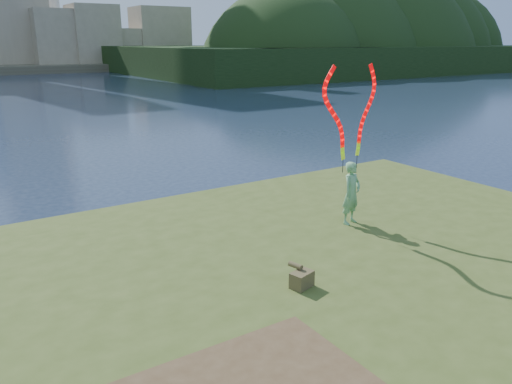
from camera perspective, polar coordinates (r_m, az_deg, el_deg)
ground at (r=9.64m, az=1.05°, el=-12.84°), size 320.00×320.00×0.00m
grassy_knoll at (r=7.95m, az=10.75°, el=-17.41°), size 20.00×18.00×0.80m
wooded_hill at (r=92.87m, az=11.37°, el=13.70°), size 78.00×50.00×63.00m
woman_with_ribbons at (r=11.21m, az=10.93°, el=3.58°), size 1.91×0.59×3.83m
canvas_bag at (r=8.54m, az=5.20°, el=-9.81°), size 0.44×0.49×0.37m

